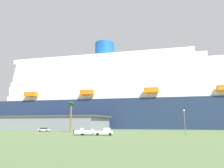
{
  "coord_description": "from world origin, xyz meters",
  "views": [
    {
      "loc": [
        13.95,
        -72.92,
        3.99
      ],
      "look_at": [
        -9.41,
        22.19,
        22.07
      ],
      "focal_mm": 32.94,
      "sensor_mm": 36.0,
      "label": 1
    }
  ],
  "objects": [
    {
      "name": "pickup_truck",
      "position": [
        -3.3,
        -12.01,
        1.04
      ],
      "size": [
        5.9,
        3.19,
        2.2
      ],
      "color": "silver",
      "rests_on": "ground_plane"
    },
    {
      "name": "terminal_building",
      "position": [
        -48.41,
        24.73,
        3.48
      ],
      "size": [
        71.67,
        30.67,
        6.91
      ],
      "color": "gray",
      "rests_on": "ground_plane"
    },
    {
      "name": "cruise_ship",
      "position": [
        6.25,
        60.29,
        18.26
      ],
      "size": [
        256.38,
        44.24,
        66.31
      ],
      "color": "#1E2D4C",
      "rests_on": "ground_plane"
    },
    {
      "name": "street_lamp",
      "position": [
        20.12,
        -7.9,
        5.0
      ],
      "size": [
        0.56,
        0.56,
        7.63
      ],
      "color": "slate",
      "rests_on": "ground_plane"
    },
    {
      "name": "ground_plane",
      "position": [
        0.0,
        30.0,
        0.0
      ],
      "size": [
        600.0,
        600.0,
        0.0
      ],
      "primitive_type": "plane",
      "color": "#567042"
    },
    {
      "name": "parked_car_blue_suv",
      "position": [
        -41.02,
        17.91,
        0.83
      ],
      "size": [
        4.62,
        2.6,
        1.58
      ],
      "color": "#264C99",
      "rests_on": "ground_plane"
    },
    {
      "name": "parked_car_silver_sedan",
      "position": [
        -34.9,
        6.14,
        0.84
      ],
      "size": [
        4.78,
        2.34,
        1.58
      ],
      "color": "silver",
      "rests_on": "ground_plane"
    },
    {
      "name": "small_boat_on_trailer",
      "position": [
        -8.8,
        -13.21,
        0.96
      ],
      "size": [
        7.48,
        3.29,
        2.15
      ],
      "color": "#595960",
      "rests_on": "ground_plane"
    },
    {
      "name": "palm_tree",
      "position": [
        -20.77,
        1.45,
        9.06
      ],
      "size": [
        2.91,
        2.75,
        11.8
      ],
      "color": "brown",
      "rests_on": "ground_plane"
    }
  ]
}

